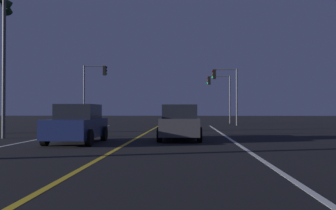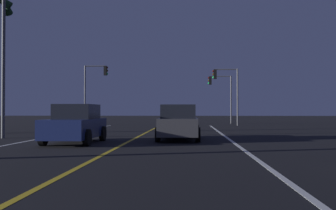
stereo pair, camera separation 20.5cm
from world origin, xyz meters
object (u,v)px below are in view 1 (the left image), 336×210
at_px(car_oncoming, 77,124).
at_px(traffic_light_near_left, 95,82).
at_px(car_lead_same_lane, 180,123).
at_px(traffic_light_near_right, 225,84).
at_px(traffic_light_far_right, 219,88).
at_px(street_lamp_left_mid, 14,30).

distance_m(car_oncoming, traffic_light_near_left, 20.23).
distance_m(car_lead_same_lane, traffic_light_near_left, 19.82).
relative_size(traffic_light_near_right, traffic_light_near_left, 0.93).
relative_size(car_lead_same_lane, traffic_light_far_right, 0.82).
distance_m(traffic_light_near_left, traffic_light_far_right, 13.58).
height_order(car_oncoming, traffic_light_near_left, traffic_light_near_left).
bearing_deg(traffic_light_far_right, street_lamp_left_mid, 61.18).
distance_m(car_lead_same_lane, traffic_light_far_right, 23.57).
bearing_deg(traffic_light_near_left, traffic_light_near_right, 0.00).
relative_size(car_oncoming, traffic_light_near_right, 0.80).
height_order(traffic_light_near_left, traffic_light_far_right, traffic_light_near_left).
bearing_deg(street_lamp_left_mid, car_oncoming, -32.02).
height_order(car_oncoming, traffic_light_near_right, traffic_light_near_right).
bearing_deg(traffic_light_near_right, car_oncoming, 66.68).
height_order(traffic_light_near_right, street_lamp_left_mid, street_lamp_left_mid).
height_order(car_lead_same_lane, street_lamp_left_mid, street_lamp_left_mid).
relative_size(car_lead_same_lane, street_lamp_left_mid, 0.49).
height_order(car_oncoming, street_lamp_left_mid, street_lamp_left_mid).
relative_size(car_oncoming, street_lamp_left_mid, 0.49).
distance_m(traffic_light_near_right, street_lamp_left_mid, 21.13).
bearing_deg(car_oncoming, traffic_light_near_right, 156.68).
xyz_separation_m(traffic_light_near_left, traffic_light_far_right, (12.41, 5.50, -0.36)).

